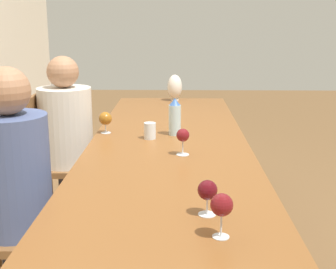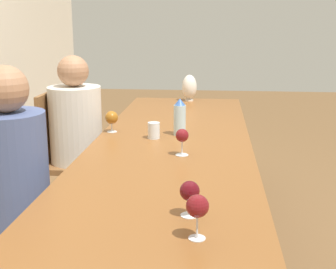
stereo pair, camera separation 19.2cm
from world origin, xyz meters
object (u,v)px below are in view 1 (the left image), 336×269
at_px(chair_near, 2,220).
at_px(person_near, 17,188).
at_px(wine_glass_1, 105,119).
at_px(chair_far, 57,157).
at_px(person_far, 68,138).
at_px(wine_glass_0, 183,136).
at_px(wine_glass_2, 207,191).
at_px(water_bottle, 175,117).
at_px(wine_glass_3, 222,206).
at_px(vase, 175,87).
at_px(water_tumbler, 150,131).

bearing_deg(chair_near, person_near, -90.00).
xyz_separation_m(wine_glass_1, chair_far, (0.27, 0.40, -0.34)).
bearing_deg(person_far, chair_near, 175.21).
xyz_separation_m(chair_near, person_far, (1.07, -0.09, 0.14)).
height_order(wine_glass_0, wine_glass_2, wine_glass_0).
xyz_separation_m(wine_glass_2, person_near, (0.47, 0.88, -0.17)).
xyz_separation_m(water_bottle, chair_far, (0.31, 0.84, -0.36)).
height_order(wine_glass_0, wine_glass_3, wine_glass_3).
bearing_deg(vase, wine_glass_0, -178.18).
bearing_deg(person_far, wine_glass_3, -152.13).
height_order(wine_glass_1, chair_near, chair_near).
xyz_separation_m(wine_glass_0, wine_glass_2, (-0.78, -0.08, -0.01)).
relative_size(water_bottle, wine_glass_1, 1.69).
bearing_deg(chair_near, water_bottle, -47.81).
height_order(chair_far, person_near, person_near).
relative_size(wine_glass_0, person_near, 0.12).
relative_size(vase, wine_glass_2, 1.71).
height_order(wine_glass_2, person_near, person_near).
distance_m(chair_far, person_near, 1.09).
distance_m(water_bottle, water_tumbler, 0.19).
bearing_deg(wine_glass_1, person_near, 158.81).
bearing_deg(water_bottle, chair_near, 132.19).
distance_m(water_tumbler, person_far, 0.74).
bearing_deg(person_near, person_far, -0.08).
height_order(water_bottle, wine_glass_2, water_bottle).
relative_size(water_bottle, wine_glass_0, 1.61).
bearing_deg(water_tumbler, wine_glass_1, 64.55).
height_order(chair_near, chair_far, same).
distance_m(person_near, person_far, 1.07).
distance_m(vase, wine_glass_2, 2.48).
bearing_deg(chair_near, wine_glass_0, -70.25).
height_order(chair_near, person_near, person_near).
xyz_separation_m(wine_glass_2, chair_far, (1.54, 0.96, -0.34)).
height_order(water_tumbler, wine_glass_0, wine_glass_0).
relative_size(wine_glass_2, person_near, 0.11).
xyz_separation_m(water_tumbler, wine_glass_3, (-1.31, -0.31, 0.06)).
bearing_deg(chair_far, wine_glass_0, -130.52).
xyz_separation_m(chair_far, person_near, (-1.07, -0.09, 0.17)).
distance_m(water_tumbler, wine_glass_2, 1.16).
xyz_separation_m(water_bottle, chair_near, (-0.76, 0.84, -0.36)).
relative_size(wine_glass_1, wine_glass_2, 1.01).
height_order(wine_glass_2, chair_far, chair_far).
height_order(wine_glass_2, person_far, person_far).
distance_m(wine_glass_1, wine_glass_2, 1.38).
bearing_deg(wine_glass_2, chair_near, 64.12).
bearing_deg(chair_far, person_near, -175.29).
relative_size(chair_far, person_far, 0.78).
relative_size(wine_glass_0, wine_glass_2, 1.07).
xyz_separation_m(wine_glass_0, wine_glass_3, (-0.97, -0.12, 0.01)).
bearing_deg(wine_glass_3, vase, 3.69).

